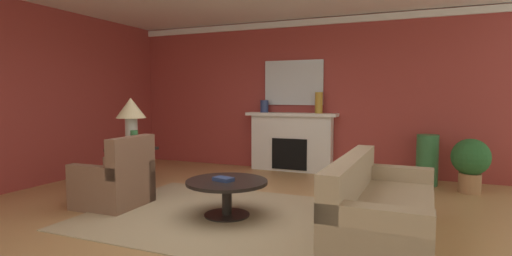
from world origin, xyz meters
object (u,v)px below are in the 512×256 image
object	(u,v)px
armchair_near_window	(115,184)
vase_mantel_right	(319,103)
fireplace	(291,143)
coffee_table	(227,190)
vase_tall_corner	(427,160)
vase_mantel_left	(264,106)
table_lamp	(131,113)
vase_on_side_table	(134,140)
side_table	(132,168)
potted_plant	(471,161)
mantel_mirror	(294,83)
sofa	(380,213)

from	to	relation	value
armchair_near_window	vase_mantel_right	size ratio (longest dim) A/B	2.38
fireplace	coffee_table	world-z (taller)	fireplace
vase_tall_corner	vase_mantel_right	distance (m)	2.12
vase_mantel_left	vase_mantel_right	size ratio (longest dim) A/B	0.61
fireplace	table_lamp	xyz separation A→B (m)	(-1.65, -2.66, 0.68)
table_lamp	coffee_table	bearing A→B (deg)	-13.80
fireplace	vase_on_side_table	size ratio (longest dim) A/B	6.41
vase_tall_corner	fireplace	bearing A→B (deg)	173.02
vase_mantel_right	vase_tall_corner	bearing A→B (deg)	-7.51
coffee_table	side_table	distance (m)	1.87
armchair_near_window	side_table	world-z (taller)	armchair_near_window
table_lamp	vase_on_side_table	bearing A→B (deg)	-38.66
table_lamp	potted_plant	xyz separation A→B (m)	(4.70, 2.04, -0.73)
vase_on_side_table	potted_plant	bearing A→B (deg)	25.41
vase_mantel_left	vase_mantel_right	world-z (taller)	vase_mantel_right
mantel_mirror	sofa	xyz separation A→B (m)	(1.98, -3.36, -1.43)
sofa	armchair_near_window	xyz separation A→B (m)	(-3.40, -0.03, 0.01)
vase_mantel_right	coffee_table	bearing A→B (deg)	-97.24
potted_plant	coffee_table	bearing A→B (deg)	-139.21
side_table	vase_tall_corner	xyz separation A→B (m)	(4.10, 2.36, 0.02)
sofa	vase_mantel_left	distance (m)	4.18
fireplace	vase_on_side_table	world-z (taller)	fireplace
fireplace	vase_on_side_table	distance (m)	3.17
armchair_near_window	side_table	bearing A→B (deg)	110.49
coffee_table	potted_plant	size ratio (longest dim) A/B	1.20
vase_on_side_table	vase_mantel_right	size ratio (longest dim) A/B	0.70
armchair_near_window	coffee_table	world-z (taller)	armchair_near_window
sofa	table_lamp	world-z (taller)	table_lamp
vase_mantel_left	vase_on_side_table	xyz separation A→B (m)	(-0.95, -2.73, -0.43)
vase_mantel_right	armchair_near_window	bearing A→B (deg)	-121.48
armchair_near_window	coffee_table	bearing A→B (deg)	6.11
fireplace	armchair_near_window	world-z (taller)	fireplace
vase_on_side_table	mantel_mirror	bearing A→B (deg)	62.57
coffee_table	table_lamp	bearing A→B (deg)	166.20
vase_mantel_left	vase_tall_corner	distance (m)	3.12
vase_on_side_table	potted_plant	size ratio (longest dim) A/B	0.34
armchair_near_window	table_lamp	distance (m)	1.13
vase_tall_corner	coffee_table	bearing A→B (deg)	-129.14
sofa	table_lamp	distance (m)	3.79
mantel_mirror	table_lamp	distance (m)	3.27
mantel_mirror	coffee_table	distance (m)	3.52
vase_on_side_table	vase_mantel_right	distance (m)	3.45
side_table	coffee_table	bearing A→B (deg)	-13.80
vase_mantel_left	vase_on_side_table	distance (m)	2.92
fireplace	vase_mantel_right	bearing A→B (deg)	-5.12
vase_mantel_left	vase_mantel_right	distance (m)	1.10
table_lamp	sofa	bearing A→B (deg)	-9.10
fireplace	potted_plant	bearing A→B (deg)	-11.44
fireplace	coffee_table	size ratio (longest dim) A/B	1.80
side_table	vase_tall_corner	distance (m)	4.73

